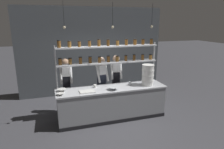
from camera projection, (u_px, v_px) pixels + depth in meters
name	position (u px, v px, depth m)	size (l,w,h in m)	color
ground_plane	(112.00, 118.00, 5.82)	(40.00, 40.00, 0.00)	#3D3D42
back_wall	(93.00, 51.00, 7.57)	(5.48, 0.12, 3.24)	#4C5156
prep_counter	(112.00, 103.00, 5.70)	(3.08, 0.76, 0.92)	gray
spice_shelf_unit	(108.00, 56.00, 5.66)	(2.96, 0.28, 2.25)	#B7BABF
chef_left	(66.00, 82.00, 5.94)	(0.37, 0.30, 1.67)	black
chef_center	(102.00, 80.00, 6.08)	(0.41, 0.34, 1.69)	black
chef_right	(116.00, 77.00, 6.37)	(0.39, 0.32, 1.70)	black
container_stack	(148.00, 75.00, 5.74)	(0.35, 0.35, 0.60)	white
cutting_board	(87.00, 91.00, 5.23)	(0.40, 0.26, 0.02)	silver
prep_bowl_near_left	(62.00, 90.00, 5.27)	(0.24, 0.24, 0.07)	silver
prep_bowl_center_front	(61.00, 94.00, 5.00)	(0.19, 0.19, 0.05)	silver
prep_bowl_center_back	(113.00, 88.00, 5.40)	(0.29, 0.29, 0.08)	#B2B7BC
serving_cup_front	(95.00, 86.00, 5.59)	(0.09, 0.09, 0.08)	silver
serving_cup_by_board	(130.00, 83.00, 5.79)	(0.08, 0.08, 0.10)	#B2B7BC
pendant_light_row	(111.00, 26.00, 5.15)	(2.42, 0.07, 0.65)	black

